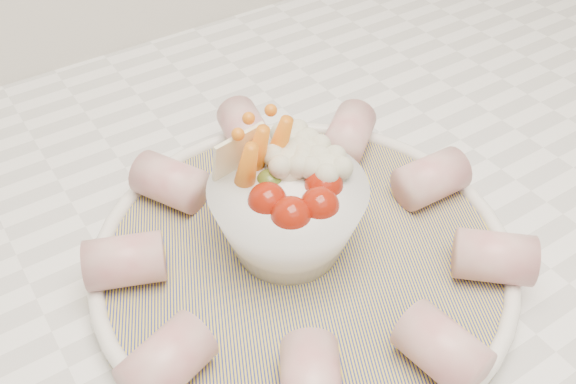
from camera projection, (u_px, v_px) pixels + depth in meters
serving_platter at (303, 256)px, 0.49m from camera, size 0.42×0.42×0.02m
veggie_bowl at (289, 206)px, 0.47m from camera, size 0.12×0.12×0.10m
cured_meat_rolls at (304, 235)px, 0.47m from camera, size 0.31×0.32×0.04m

